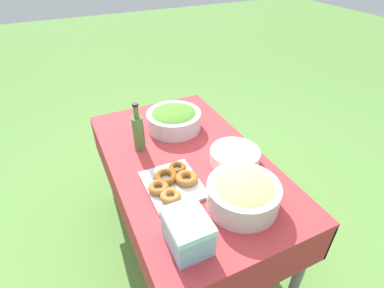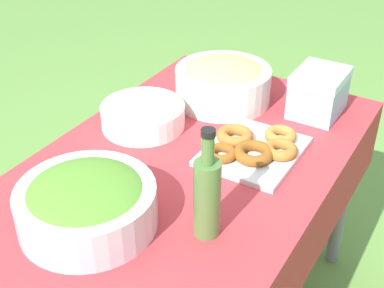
{
  "view_description": "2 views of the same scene",
  "coord_description": "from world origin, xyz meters",
  "px_view_note": "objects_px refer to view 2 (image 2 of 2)",
  "views": [
    {
      "loc": [
        -1.14,
        0.51,
        1.68
      ],
      "look_at": [
        -0.04,
        -0.01,
        0.82
      ],
      "focal_mm": 28.0,
      "sensor_mm": 36.0,
      "label": 1
    },
    {
      "loc": [
        1.02,
        0.65,
        1.54
      ],
      "look_at": [
        -0.03,
        0.02,
        0.76
      ],
      "focal_mm": 50.0,
      "sensor_mm": 36.0,
      "label": 2
    }
  ],
  "objects_px": {
    "pasta_bowl": "(223,81)",
    "cooler_box": "(319,92)",
    "donut_platter": "(254,148)",
    "plate_stack": "(143,116)",
    "olive_oil_bottle": "(207,195)",
    "salad_bowl": "(86,203)"
  },
  "relations": [
    {
      "from": "pasta_bowl",
      "to": "plate_stack",
      "type": "height_order",
      "value": "pasta_bowl"
    },
    {
      "from": "plate_stack",
      "to": "olive_oil_bottle",
      "type": "relative_size",
      "value": 0.92
    },
    {
      "from": "pasta_bowl",
      "to": "donut_platter",
      "type": "xyz_separation_m",
      "value": [
        0.24,
        0.23,
        -0.05
      ]
    },
    {
      "from": "salad_bowl",
      "to": "donut_platter",
      "type": "height_order",
      "value": "salad_bowl"
    },
    {
      "from": "plate_stack",
      "to": "cooler_box",
      "type": "xyz_separation_m",
      "value": [
        -0.36,
        0.43,
        0.04
      ]
    },
    {
      "from": "salad_bowl",
      "to": "olive_oil_bottle",
      "type": "bearing_deg",
      "value": 115.02
    },
    {
      "from": "pasta_bowl",
      "to": "donut_platter",
      "type": "height_order",
      "value": "pasta_bowl"
    },
    {
      "from": "plate_stack",
      "to": "olive_oil_bottle",
      "type": "height_order",
      "value": "olive_oil_bottle"
    },
    {
      "from": "pasta_bowl",
      "to": "cooler_box",
      "type": "xyz_separation_m",
      "value": [
        -0.08,
        0.3,
        0.0
      ]
    },
    {
      "from": "cooler_box",
      "to": "salad_bowl",
      "type": "bearing_deg",
      "value": -19.12
    },
    {
      "from": "donut_platter",
      "to": "plate_stack",
      "type": "relative_size",
      "value": 1.14
    },
    {
      "from": "salad_bowl",
      "to": "cooler_box",
      "type": "height_order",
      "value": "cooler_box"
    },
    {
      "from": "donut_platter",
      "to": "plate_stack",
      "type": "xyz_separation_m",
      "value": [
        0.03,
        -0.36,
        0.01
      ]
    },
    {
      "from": "salad_bowl",
      "to": "donut_platter",
      "type": "distance_m",
      "value": 0.52
    },
    {
      "from": "salad_bowl",
      "to": "olive_oil_bottle",
      "type": "distance_m",
      "value": 0.28
    },
    {
      "from": "pasta_bowl",
      "to": "cooler_box",
      "type": "bearing_deg",
      "value": 105.39
    },
    {
      "from": "plate_stack",
      "to": "cooler_box",
      "type": "height_order",
      "value": "cooler_box"
    },
    {
      "from": "salad_bowl",
      "to": "donut_platter",
      "type": "bearing_deg",
      "value": 156.46
    },
    {
      "from": "donut_platter",
      "to": "olive_oil_bottle",
      "type": "height_order",
      "value": "olive_oil_bottle"
    },
    {
      "from": "salad_bowl",
      "to": "plate_stack",
      "type": "height_order",
      "value": "salad_bowl"
    },
    {
      "from": "olive_oil_bottle",
      "to": "donut_platter",
      "type": "bearing_deg",
      "value": -172.54
    },
    {
      "from": "donut_platter",
      "to": "olive_oil_bottle",
      "type": "bearing_deg",
      "value": 7.46
    }
  ]
}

